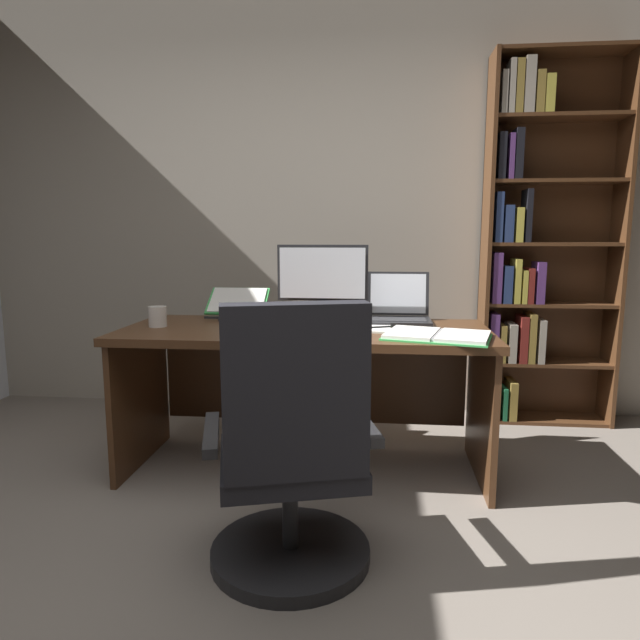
# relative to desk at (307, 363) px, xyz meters

# --- Properties ---
(wall_back) EXTENTS (5.28, 0.12, 2.82)m
(wall_back) POSITION_rel_desk_xyz_m (-0.06, 1.04, 0.86)
(wall_back) COLOR #A89E8E
(wall_back) RESTS_ON ground
(desk) EXTENTS (1.84, 0.75, 0.74)m
(desk) POSITION_rel_desk_xyz_m (0.00, 0.00, 0.00)
(desk) COLOR #4C2D19
(desk) RESTS_ON ground
(bookshelf) EXTENTS (0.83, 0.26, 2.30)m
(bookshelf) POSITION_rel_desk_xyz_m (1.35, 0.84, 0.59)
(bookshelf) COLOR #4C2D19
(bookshelf) RESTS_ON ground
(office_chair) EXTENTS (0.69, 0.60, 1.00)m
(office_chair) POSITION_rel_desk_xyz_m (0.07, -0.98, -0.12)
(office_chair) COLOR #232326
(office_chair) RESTS_ON ground
(monitor) EXTENTS (0.49, 0.16, 0.41)m
(monitor) POSITION_rel_desk_xyz_m (0.06, 0.17, 0.41)
(monitor) COLOR #232326
(monitor) RESTS_ON desk
(laptop) EXTENTS (0.34, 0.31, 0.26)m
(laptop) POSITION_rel_desk_xyz_m (0.47, 0.18, 0.25)
(laptop) COLOR #232326
(laptop) RESTS_ON desk
(keyboard) EXTENTS (0.42, 0.15, 0.02)m
(keyboard) POSITION_rel_desk_xyz_m (0.06, -0.23, 0.21)
(keyboard) COLOR #232326
(keyboard) RESTS_ON desk
(computer_mouse) EXTENTS (0.06, 0.10, 0.04)m
(computer_mouse) POSITION_rel_desk_xyz_m (-0.24, -0.23, 0.22)
(computer_mouse) COLOR #232326
(computer_mouse) RESTS_ON desk
(reading_stand_with_book) EXTENTS (0.34, 0.25, 0.16)m
(reading_stand_with_book) POSITION_rel_desk_xyz_m (-0.43, 0.22, 0.28)
(reading_stand_with_book) COLOR #232326
(reading_stand_with_book) RESTS_ON desk
(open_binder) EXTENTS (0.53, 0.43, 0.02)m
(open_binder) POSITION_rel_desk_xyz_m (0.64, -0.28, 0.21)
(open_binder) COLOR green
(open_binder) RESTS_ON desk
(notepad) EXTENTS (0.16, 0.21, 0.01)m
(notepad) POSITION_rel_desk_xyz_m (0.35, -0.09, 0.20)
(notepad) COLOR silver
(notepad) RESTS_ON desk
(pen) EXTENTS (0.13, 0.06, 0.01)m
(pen) POSITION_rel_desk_xyz_m (0.37, -0.09, 0.21)
(pen) COLOR black
(pen) RESTS_ON notepad
(coffee_mug) EXTENTS (0.09, 0.09, 0.10)m
(coffee_mug) POSITION_rel_desk_xyz_m (-0.75, -0.11, 0.25)
(coffee_mug) COLOR silver
(coffee_mug) RESTS_ON desk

